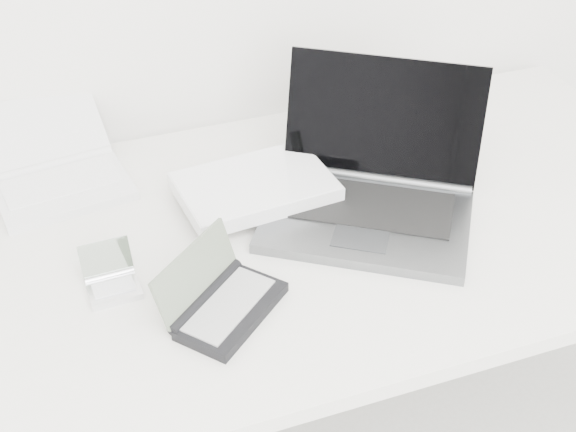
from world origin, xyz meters
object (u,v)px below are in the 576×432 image
object	(u,v)px
desk	(296,246)
laptop_large	(329,189)
netbook_open_white	(57,172)
palmtop_charcoal	(221,301)

from	to	relation	value
desk	laptop_large	xyz separation A→B (m)	(0.08, 0.04, 0.09)
desk	netbook_open_white	bearing A→B (deg)	143.31
desk	netbook_open_white	world-z (taller)	netbook_open_white
desk	netbook_open_white	xyz separation A→B (m)	(-0.39, 0.29, 0.07)
desk	palmtop_charcoal	bearing A→B (deg)	-138.71
desk	laptop_large	distance (m)	0.12
desk	palmtop_charcoal	xyz separation A→B (m)	(-0.19, -0.17, 0.07)
laptop_large	palmtop_charcoal	xyz separation A→B (m)	(-0.27, -0.20, -0.02)
desk	laptop_large	world-z (taller)	laptop_large
laptop_large	netbook_open_white	distance (m)	0.54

